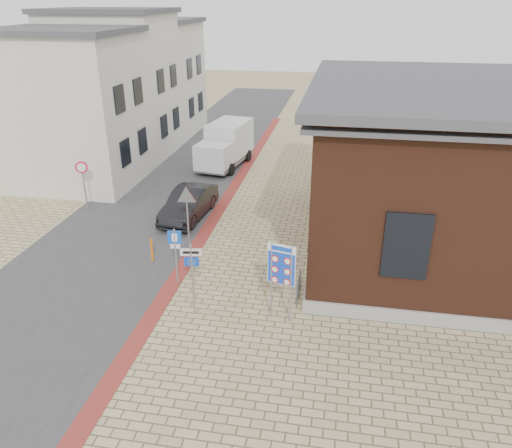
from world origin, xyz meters
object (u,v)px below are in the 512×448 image
Objects in this scene: border_sign at (282,267)px; bollard at (152,250)px; parking_sign at (175,248)px; box_truck at (226,145)px; sedan at (189,204)px; essen_sign at (192,268)px.

border_sign is 2.82× the size of bollard.
bollard is at bearing 126.02° from parking_sign.
bollard is at bearing -81.44° from box_truck.
sedan is at bearing 139.42° from border_sign.
sedan is 1.65× the size of essen_sign.
bollard is (-0.17, -4.50, -0.22)m from sedan.
box_truck reaches higher than essen_sign.
essen_sign is 1.16× the size of parking_sign.
parking_sign is (1.40, -6.02, 0.80)m from sedan.
parking_sign is 2.41m from bollard.
border_sign is 1.22× the size of parking_sign.
parking_sign is 2.30× the size of bollard.
parking_sign is at bearing -75.10° from box_truck.
parking_sign is at bearing 114.54° from essen_sign.
essen_sign is (2.65, -15.87, 0.37)m from box_truck.
parking_sign is at bearing -71.69° from sedan.
essen_sign is at bearing -49.92° from bollard.
sedan is 0.81× the size of box_truck.
sedan is at bearing 93.33° from parking_sign.
essen_sign is at bearing -162.48° from border_sign.
sedan is 8.17m from box_truck.
parking_sign is at bearing 173.17° from border_sign.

